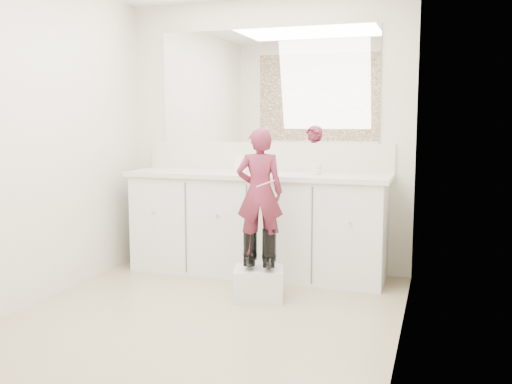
% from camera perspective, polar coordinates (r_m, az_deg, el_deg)
% --- Properties ---
extents(floor, '(3.00, 3.00, 0.00)m').
position_cam_1_polar(floor, '(3.97, -5.50, -12.55)').
color(floor, '#968462').
rests_on(floor, ground).
extents(wall_back, '(2.60, 0.00, 2.60)m').
position_cam_1_polar(wall_back, '(5.15, 1.04, 5.65)').
color(wall_back, beige).
rests_on(wall_back, floor).
extents(wall_front, '(2.60, 0.00, 2.60)m').
position_cam_1_polar(wall_front, '(2.44, -20.04, 3.49)').
color(wall_front, beige).
rests_on(wall_front, floor).
extents(wall_left, '(0.00, 3.00, 3.00)m').
position_cam_1_polar(wall_left, '(4.43, -21.38, 4.90)').
color(wall_left, beige).
rests_on(wall_left, floor).
extents(wall_right, '(0.00, 3.00, 3.00)m').
position_cam_1_polar(wall_right, '(3.43, 14.65, 4.64)').
color(wall_right, beige).
rests_on(wall_right, floor).
extents(vanity_cabinet, '(2.20, 0.55, 0.85)m').
position_cam_1_polar(vanity_cabinet, '(4.97, 0.09, -3.40)').
color(vanity_cabinet, silver).
rests_on(vanity_cabinet, floor).
extents(countertop, '(2.28, 0.58, 0.04)m').
position_cam_1_polar(countertop, '(4.89, 0.04, 1.70)').
color(countertop, beige).
rests_on(countertop, vanity_cabinet).
extents(backsplash, '(2.28, 0.03, 0.25)m').
position_cam_1_polar(backsplash, '(5.14, 0.99, 3.59)').
color(backsplash, beige).
rests_on(backsplash, countertop).
extents(mirror, '(2.00, 0.02, 1.00)m').
position_cam_1_polar(mirror, '(5.14, 1.01, 10.55)').
color(mirror, white).
rests_on(mirror, wall_back).
extents(dot_panel, '(2.00, 0.01, 1.20)m').
position_cam_1_polar(dot_panel, '(2.47, -20.36, 13.99)').
color(dot_panel, '#472819').
rests_on(dot_panel, wall_front).
extents(faucet, '(0.08, 0.08, 0.10)m').
position_cam_1_polar(faucet, '(5.04, 0.62, 2.66)').
color(faucet, silver).
rests_on(faucet, countertop).
extents(cup, '(0.10, 0.10, 0.09)m').
position_cam_1_polar(cup, '(4.78, 6.08, 2.31)').
color(cup, beige).
rests_on(cup, countertop).
extents(soap_bottle, '(0.12, 0.12, 0.20)m').
position_cam_1_polar(soap_bottle, '(4.87, -1.62, 3.11)').
color(soap_bottle, white).
rests_on(soap_bottle, countertop).
extents(step_stool, '(0.43, 0.39, 0.23)m').
position_cam_1_polar(step_stool, '(4.35, 0.28, -9.12)').
color(step_stool, silver).
rests_on(step_stool, floor).
extents(boot_left, '(0.16, 0.22, 0.30)m').
position_cam_1_polar(boot_left, '(4.32, -0.59, -5.55)').
color(boot_left, black).
rests_on(boot_left, step_stool).
extents(boot_right, '(0.16, 0.22, 0.30)m').
position_cam_1_polar(boot_right, '(4.28, 1.32, -5.69)').
color(boot_right, black).
rests_on(boot_right, step_stool).
extents(toddler, '(0.39, 0.31, 0.95)m').
position_cam_1_polar(toddler, '(4.23, 0.37, -0.02)').
color(toddler, '#A33250').
rests_on(toddler, step_stool).
extents(toothbrush, '(0.13, 0.05, 0.06)m').
position_cam_1_polar(toothbrush, '(4.12, 0.96, 0.84)').
color(toothbrush, pink).
rests_on(toothbrush, toddler).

